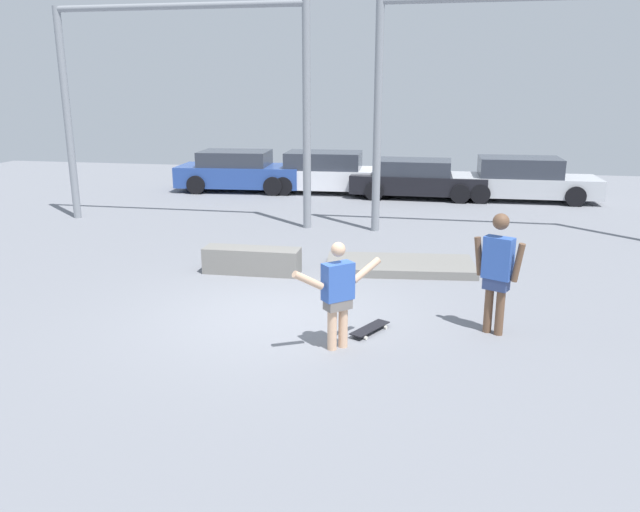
% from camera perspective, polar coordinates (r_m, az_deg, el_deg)
% --- Properties ---
extents(ground_plane, '(36.00, 36.00, 0.00)m').
position_cam_1_polar(ground_plane, '(9.97, -3.90, -5.39)').
color(ground_plane, slate).
extents(skateboarder, '(1.10, 1.00, 1.52)m').
position_cam_1_polar(skateboarder, '(8.45, 1.65, -3.26)').
color(skateboarder, '#DBAD89').
rests_on(skateboarder, ground_plane).
extents(skateboard, '(0.54, 0.78, 0.08)m').
position_cam_1_polar(skateboard, '(9.27, 4.58, -6.61)').
color(skateboard, black).
rests_on(skateboard, ground_plane).
extents(grind_box, '(1.88, 0.55, 0.50)m').
position_cam_1_polar(grind_box, '(12.14, -6.24, -0.41)').
color(grind_box, slate).
rests_on(grind_box, ground_plane).
extents(manual_pad, '(3.02, 1.64, 0.16)m').
position_cam_1_polar(manual_pad, '(12.44, 7.31, -0.86)').
color(manual_pad, slate).
rests_on(manual_pad, ground_plane).
extents(canopy_support_left, '(6.69, 0.20, 5.47)m').
position_cam_1_polar(canopy_support_left, '(16.63, -12.61, 14.77)').
color(canopy_support_left, gray).
rests_on(canopy_support_left, ground_plane).
extents(canopy_support_right, '(6.69, 0.20, 5.47)m').
position_cam_1_polar(canopy_support_right, '(15.37, 17.88, 14.40)').
color(canopy_support_right, gray).
rests_on(canopy_support_right, ground_plane).
extents(parked_car_blue, '(4.34, 2.26, 1.36)m').
position_cam_1_polar(parked_car_blue, '(21.90, -7.41, 7.68)').
color(parked_car_blue, '#284793').
rests_on(parked_car_blue, ground_plane).
extents(parked_car_white, '(4.60, 2.10, 1.37)m').
position_cam_1_polar(parked_car_white, '(21.34, 0.68, 7.60)').
color(parked_car_white, white).
rests_on(parked_car_white, ground_plane).
extents(parked_car_black, '(4.30, 1.94, 1.22)m').
position_cam_1_polar(parked_car_black, '(20.62, 8.86, 6.97)').
color(parked_car_black, black).
rests_on(parked_car_black, ground_plane).
extents(parked_car_silver, '(4.54, 1.99, 1.35)m').
position_cam_1_polar(parked_car_silver, '(20.84, 18.01, 6.64)').
color(parked_car_silver, '#B7BABF').
rests_on(parked_car_silver, ground_plane).
extents(bystander, '(0.72, 0.42, 1.79)m').
position_cam_1_polar(bystander, '(9.27, 15.91, -1.09)').
color(bystander, brown).
rests_on(bystander, ground_plane).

